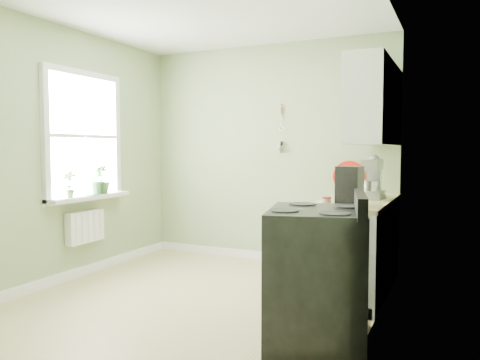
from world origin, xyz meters
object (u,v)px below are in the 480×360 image
at_px(kettle, 349,184).
at_px(coffee_maker, 349,187).
at_px(stove, 317,275).
at_px(stand_mixer, 372,180).

height_order(kettle, coffee_maker, coffee_maker).
height_order(stove, kettle, kettle).
bearing_deg(coffee_maker, stove, -93.23).
bearing_deg(coffee_maker, stand_mixer, 83.33).
relative_size(kettle, coffee_maker, 0.56).
relative_size(stand_mixer, coffee_maker, 1.27).
bearing_deg(kettle, stove, -83.81).
bearing_deg(stove, coffee_maker, 86.77).
height_order(stand_mixer, coffee_maker, stand_mixer).
distance_m(stand_mixer, coffee_maker, 0.70).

